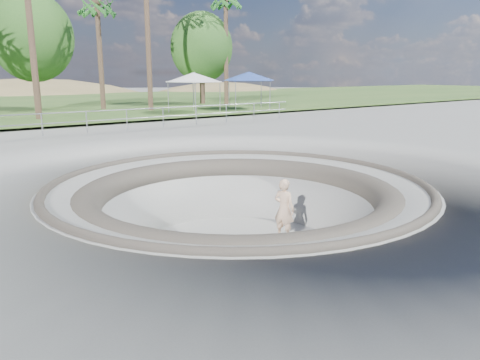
{
  "coord_description": "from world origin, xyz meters",
  "views": [
    {
      "loc": [
        -7.31,
        -9.94,
        2.94
      ],
      "look_at": [
        0.56,
        0.67,
        -0.1
      ],
      "focal_mm": 35.0,
      "sensor_mm": 36.0,
      "label": 1
    }
  ],
  "objects": [
    {
      "name": "palm_d",
      "position": [
        5.46,
        24.37,
        7.4
      ],
      "size": [
        2.6,
        2.6,
        8.48
      ],
      "color": "brown",
      "rests_on": "ground"
    },
    {
      "name": "skateboard",
      "position": [
        1.47,
        -0.26,
        -1.83
      ],
      "size": [
        0.89,
        0.41,
        0.09
      ],
      "color": "olive",
      "rests_on": "ground"
    },
    {
      "name": "distant_hills",
      "position": [
        3.78,
        57.17,
        -7.02
      ],
      "size": [
        103.2,
        45.0,
        28.6
      ],
      "color": "olive",
      "rests_on": "ground"
    },
    {
      "name": "ground",
      "position": [
        0.0,
        0.0,
        0.0
      ],
      "size": [
        180.0,
        180.0,
        0.0
      ],
      "primitive_type": "plane",
      "color": "gray",
      "rests_on": "ground"
    },
    {
      "name": "canopy_white",
      "position": [
        9.52,
        18.0,
        2.62
      ],
      "size": [
        5.09,
        5.09,
        2.68
      ],
      "color": "gray",
      "rests_on": "ground"
    },
    {
      "name": "bushy_tree_right",
      "position": [
        14.85,
        25.44,
        5.04
      ],
      "size": [
        5.45,
        4.95,
        7.86
      ],
      "color": "brown",
      "rests_on": "ground"
    },
    {
      "name": "canopy_blue",
      "position": [
        14.33,
        18.11,
        2.67
      ],
      "size": [
        4.92,
        4.92,
        2.73
      ],
      "color": "gray",
      "rests_on": "ground"
    },
    {
      "name": "bushy_tree_mid",
      "position": [
        1.6,
        27.35,
        5.45
      ],
      "size": [
        5.9,
        5.36,
        8.51
      ],
      "color": "brown",
      "rests_on": "ground"
    },
    {
      "name": "palm_f",
      "position": [
        16.07,
        23.54,
        8.57
      ],
      "size": [
        2.6,
        2.6,
        9.74
      ],
      "color": "brown",
      "rests_on": "ground"
    },
    {
      "name": "skate_bowl",
      "position": [
        0.0,
        0.0,
        -1.83
      ],
      "size": [
        14.0,
        14.0,
        4.1
      ],
      "color": "gray",
      "rests_on": "ground"
    },
    {
      "name": "skater",
      "position": [
        1.47,
        -0.26,
        -0.91
      ],
      "size": [
        0.59,
        0.75,
        1.8
      ],
      "primitive_type": "imported",
      "rotation": [
        0.0,
        0.0,
        1.84
      ],
      "color": "#DAAF8D",
      "rests_on": "skateboard"
    },
    {
      "name": "safety_railing",
      "position": [
        0.0,
        12.0,
        0.69
      ],
      "size": [
        25.0,
        0.06,
        1.03
      ],
      "color": "gray",
      "rests_on": "ground"
    }
  ]
}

